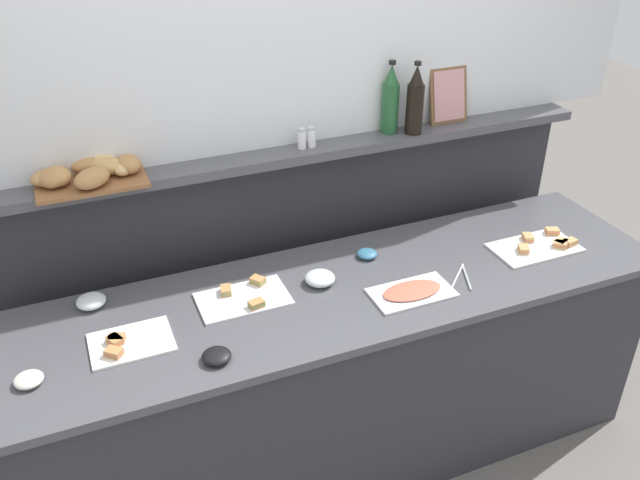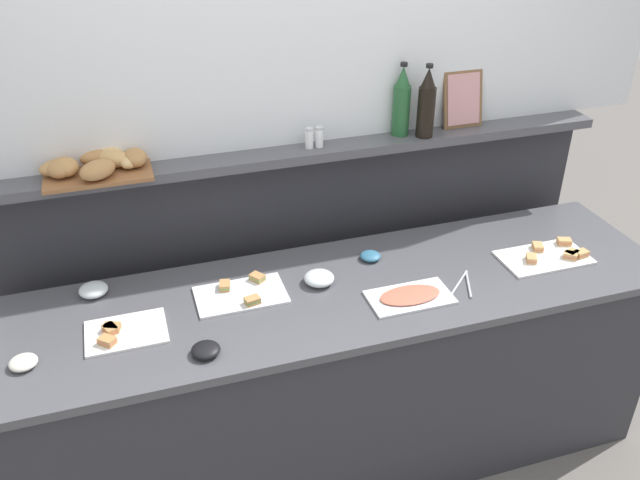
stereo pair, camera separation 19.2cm
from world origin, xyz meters
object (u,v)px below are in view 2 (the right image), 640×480
(condiment_bowl_teal, at_px, (206,350))
(bread_basket, at_px, (97,164))
(sandwich_platter_rear, at_px, (242,294))
(condiment_bowl_red, at_px, (370,256))
(pepper_shaker, at_px, (319,137))
(glass_bowl_medium, at_px, (319,279))
(condiment_bowl_dark, at_px, (23,362))
(framed_picture, at_px, (463,99))
(serving_tongs, at_px, (464,283))
(glass_bowl_large, at_px, (93,290))
(cold_cuts_platter, at_px, (410,296))
(salt_shaker, at_px, (309,138))
(wine_bottle_green, at_px, (402,103))
(sandwich_platter_side, at_px, (123,332))
(wine_bottle_dark, at_px, (426,104))
(sandwich_platter_front, at_px, (549,256))

(condiment_bowl_teal, height_order, bread_basket, bread_basket)
(bread_basket, bearing_deg, sandwich_platter_rear, -40.40)
(condiment_bowl_red, distance_m, pepper_shaker, 0.54)
(glass_bowl_medium, height_order, condiment_bowl_red, glass_bowl_medium)
(sandwich_platter_rear, height_order, bread_basket, bread_basket)
(glass_bowl_medium, bearing_deg, condiment_bowl_dark, -171.26)
(pepper_shaker, relative_size, framed_picture, 0.35)
(serving_tongs, bearing_deg, glass_bowl_large, 165.12)
(cold_cuts_platter, bearing_deg, framed_picture, 51.53)
(serving_tongs, relative_size, salt_shaker, 2.01)
(sandwich_platter_rear, height_order, wine_bottle_green, wine_bottle_green)
(cold_cuts_platter, height_order, wine_bottle_green, wine_bottle_green)
(bread_basket, height_order, framed_picture, framed_picture)
(glass_bowl_medium, xyz_separation_m, wine_bottle_green, (0.50, 0.42, 0.53))
(sandwich_platter_side, height_order, bread_basket, bread_basket)
(sandwich_platter_rear, xyz_separation_m, condiment_bowl_red, (0.57, 0.09, 0.01))
(condiment_bowl_dark, relative_size, salt_shaker, 1.08)
(glass_bowl_large, xyz_separation_m, wine_bottle_dark, (1.45, 0.17, 0.54))
(cold_cuts_platter, distance_m, condiment_bowl_dark, 1.39)
(cold_cuts_platter, relative_size, glass_bowl_large, 2.92)
(cold_cuts_platter, distance_m, wine_bottle_dark, 0.84)
(wine_bottle_dark, bearing_deg, wine_bottle_green, 150.66)
(condiment_bowl_teal, relative_size, serving_tongs, 0.57)
(condiment_bowl_dark, bearing_deg, condiment_bowl_red, 11.42)
(serving_tongs, bearing_deg, bread_basket, 156.25)
(condiment_bowl_red, distance_m, serving_tongs, 0.41)
(condiment_bowl_teal, xyz_separation_m, pepper_shaker, (0.63, 0.68, 0.44))
(sandwich_platter_front, bearing_deg, glass_bowl_large, 170.51)
(sandwich_platter_side, height_order, serving_tongs, sandwich_platter_side)
(glass_bowl_large, distance_m, condiment_bowl_dark, 0.43)
(cold_cuts_platter, xyz_separation_m, condiment_bowl_teal, (-0.80, -0.09, 0.01))
(pepper_shaker, bearing_deg, condiment_bowl_red, -64.83)
(salt_shaker, height_order, pepper_shaker, same)
(cold_cuts_platter, height_order, glass_bowl_medium, glass_bowl_medium)
(sandwich_platter_rear, relative_size, condiment_bowl_teal, 3.45)
(sandwich_platter_rear, xyz_separation_m, condiment_bowl_teal, (-0.19, -0.30, 0.01))
(glass_bowl_large, bearing_deg, bread_basket, 65.83)
(sandwich_platter_rear, relative_size, salt_shaker, 3.99)
(cold_cuts_platter, relative_size, salt_shaker, 3.73)
(serving_tongs, xyz_separation_m, salt_shaker, (-0.47, 0.57, 0.45))
(wine_bottle_dark, bearing_deg, condiment_bowl_teal, -149.11)
(sandwich_platter_side, height_order, cold_cuts_platter, sandwich_platter_side)
(sandwich_platter_side, bearing_deg, pepper_shaker, 28.50)
(sandwich_platter_rear, height_order, sandwich_platter_side, same)
(condiment_bowl_teal, xyz_separation_m, wine_bottle_green, (1.00, 0.71, 0.54))
(cold_cuts_platter, distance_m, condiment_bowl_teal, 0.81)
(glass_bowl_large, bearing_deg, framed_picture, 8.11)
(sandwich_platter_front, relative_size, wine_bottle_green, 1.19)
(sandwich_platter_side, relative_size, wine_bottle_green, 0.90)
(sandwich_platter_front, relative_size, salt_shaker, 4.33)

